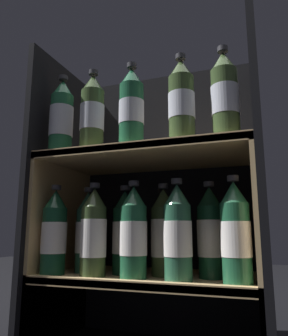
# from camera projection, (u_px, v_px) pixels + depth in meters

# --- Properties ---
(fridge_back_wall) EXTENTS (0.68, 0.02, 0.93)m
(fridge_back_wall) POSITION_uv_depth(u_px,v_px,m) (166.00, 197.00, 1.19)
(fridge_back_wall) COLOR black
(fridge_back_wall) RESTS_ON ground_plane
(fridge_side_left) EXTENTS (0.02, 0.38, 0.93)m
(fridge_side_left) POSITION_uv_depth(u_px,v_px,m) (59.00, 195.00, 1.13)
(fridge_side_left) COLOR black
(fridge_side_left) RESTS_ON ground_plane
(fridge_side_right) EXTENTS (0.02, 0.38, 0.93)m
(fridge_side_right) POSITION_uv_depth(u_px,v_px,m) (261.00, 187.00, 0.91)
(fridge_side_right) COLOR black
(fridge_side_right) RESTS_ON ground_plane
(shelf_lower) EXTENTS (0.64, 0.34, 0.22)m
(shelf_lower) POSITION_uv_depth(u_px,v_px,m) (149.00, 288.00, 0.96)
(shelf_lower) COLOR tan
(shelf_lower) RESTS_ON ground_plane
(shelf_upper) EXTENTS (0.64, 0.34, 0.58)m
(shelf_upper) POSITION_uv_depth(u_px,v_px,m) (149.00, 206.00, 1.01)
(shelf_upper) COLOR tan
(shelf_upper) RESTS_ON ground_plane
(bottle_upper_front_0) EXTENTS (0.07, 0.07, 0.26)m
(bottle_upper_front_0) POSITION_uv_depth(u_px,v_px,m) (61.00, 118.00, 1.05)
(bottle_upper_front_0) COLOR #1E5638
(bottle_upper_front_0) RESTS_ON shelf_upper
(bottle_upper_front_1) EXTENTS (0.07, 0.07, 0.26)m
(bottle_upper_front_1) POSITION_uv_depth(u_px,v_px,m) (92.00, 114.00, 1.01)
(bottle_upper_front_1) COLOR #384C28
(bottle_upper_front_1) RESTS_ON shelf_upper
(bottle_upper_front_2) EXTENTS (0.07, 0.07, 0.26)m
(bottle_upper_front_2) POSITION_uv_depth(u_px,v_px,m) (131.00, 109.00, 0.97)
(bottle_upper_front_2) COLOR #1E5638
(bottle_upper_front_2) RESTS_ON shelf_upper
(bottle_upper_front_3) EXTENTS (0.07, 0.07, 0.26)m
(bottle_upper_front_3) POSITION_uv_depth(u_px,v_px,m) (181.00, 102.00, 0.92)
(bottle_upper_front_3) COLOR #384C28
(bottle_upper_front_3) RESTS_ON shelf_upper
(bottle_upper_front_4) EXTENTS (0.07, 0.07, 0.26)m
(bottle_upper_front_4) POSITION_uv_depth(u_px,v_px,m) (225.00, 96.00, 0.88)
(bottle_upper_front_4) COLOR #384C28
(bottle_upper_front_4) RESTS_ON shelf_upper
(bottle_lower_front_0) EXTENTS (0.07, 0.07, 0.26)m
(bottle_lower_front_0) POSITION_uv_depth(u_px,v_px,m) (54.00, 233.00, 0.98)
(bottle_lower_front_0) COLOR #144228
(bottle_lower_front_0) RESTS_ON shelf_lower
(bottle_lower_front_1) EXTENTS (0.07, 0.07, 0.26)m
(bottle_lower_front_1) POSITION_uv_depth(u_px,v_px,m) (94.00, 234.00, 0.93)
(bottle_lower_front_1) COLOR #384C28
(bottle_lower_front_1) RESTS_ON shelf_lower
(bottle_lower_front_2) EXTENTS (0.07, 0.07, 0.26)m
(bottle_lower_front_2) POSITION_uv_depth(u_px,v_px,m) (134.00, 234.00, 0.89)
(bottle_lower_front_2) COLOR #1E5638
(bottle_lower_front_2) RESTS_ON shelf_lower
(bottle_lower_front_3) EXTENTS (0.07, 0.07, 0.26)m
(bottle_lower_front_3) POSITION_uv_depth(u_px,v_px,m) (178.00, 234.00, 0.85)
(bottle_lower_front_3) COLOR #285B42
(bottle_lower_front_3) RESTS_ON shelf_lower
(bottle_lower_front_4) EXTENTS (0.07, 0.07, 0.26)m
(bottle_lower_front_4) POSITION_uv_depth(u_px,v_px,m) (236.00, 234.00, 0.80)
(bottle_lower_front_4) COLOR #1E5638
(bottle_lower_front_4) RESTS_ON shelf_lower
(bottle_lower_back_0) EXTENTS (0.07, 0.07, 0.26)m
(bottle_lower_back_0) POSITION_uv_depth(u_px,v_px,m) (87.00, 233.00, 1.03)
(bottle_lower_back_0) COLOR #285B42
(bottle_lower_back_0) RESTS_ON shelf_lower
(bottle_lower_back_1) EXTENTS (0.07, 0.07, 0.26)m
(bottle_lower_back_1) POSITION_uv_depth(u_px,v_px,m) (125.00, 233.00, 0.99)
(bottle_lower_back_1) COLOR #144228
(bottle_lower_back_1) RESTS_ON shelf_lower
(bottle_lower_back_2) EXTENTS (0.07, 0.07, 0.26)m
(bottle_lower_back_2) POSITION_uv_depth(u_px,v_px,m) (164.00, 234.00, 0.95)
(bottle_lower_back_2) COLOR #384C28
(bottle_lower_back_2) RESTS_ON shelf_lower
(bottle_lower_back_3) EXTENTS (0.07, 0.07, 0.26)m
(bottle_lower_back_3) POSITION_uv_depth(u_px,v_px,m) (211.00, 234.00, 0.91)
(bottle_lower_back_3) COLOR #144228
(bottle_lower_back_3) RESTS_ON shelf_lower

